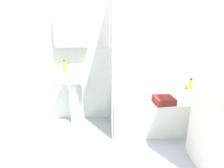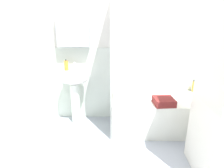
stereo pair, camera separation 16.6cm
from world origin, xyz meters
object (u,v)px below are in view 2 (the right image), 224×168
(lotion_bottle, at_px, (194,86))
(towel_folded, at_px, (164,101))
(sink, at_px, (74,86))
(soap_dispenser, at_px, (66,65))
(bathtub, at_px, (162,114))
(conditioner_bottle, at_px, (202,87))

(lotion_bottle, bearing_deg, towel_folded, -140.02)
(towel_folded, bearing_deg, sink, 164.36)
(sink, xyz_separation_m, lotion_bottle, (1.90, 0.14, -0.04))
(sink, xyz_separation_m, soap_dispenser, (-0.12, 0.08, 0.31))
(soap_dispenser, xyz_separation_m, lotion_bottle, (2.02, 0.06, -0.35))
(bathtub, height_order, lotion_bottle, lotion_bottle)
(soap_dispenser, height_order, lotion_bottle, soap_dispenser)
(conditioner_bottle, height_order, towel_folded, conditioner_bottle)
(soap_dispenser, xyz_separation_m, towel_folded, (1.42, -0.44, -0.39))
(conditioner_bottle, bearing_deg, towel_folded, -146.30)
(lotion_bottle, bearing_deg, sink, -175.86)
(towel_folded, bearing_deg, conditioner_bottle, 33.70)
(conditioner_bottle, distance_m, towel_folded, 0.86)
(sink, distance_m, soap_dispenser, 0.34)
(lotion_bottle, bearing_deg, soap_dispenser, -178.37)
(sink, distance_m, bathtub, 1.42)
(towel_folded, bearing_deg, lotion_bottle, 39.98)
(sink, height_order, soap_dispenser, soap_dispenser)
(sink, bearing_deg, towel_folded, -15.64)
(soap_dispenser, distance_m, towel_folded, 1.54)
(soap_dispenser, bearing_deg, towel_folded, -17.30)
(conditioner_bottle, height_order, lotion_bottle, lotion_bottle)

